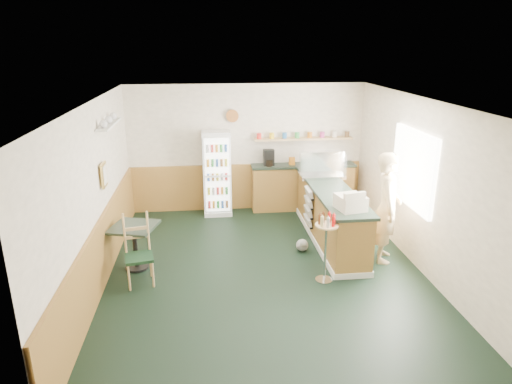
{
  "coord_description": "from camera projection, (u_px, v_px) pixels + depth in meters",
  "views": [
    {
      "loc": [
        -0.86,
        -6.5,
        3.51
      ],
      "look_at": [
        -0.07,
        0.6,
        1.15
      ],
      "focal_mm": 32.0,
      "sensor_mm": 36.0,
      "label": 1
    }
  ],
  "objects": [
    {
      "name": "room_envelope",
      "position": [
        246.0,
        168.0,
        7.52
      ],
      "size": [
        5.04,
        6.02,
        2.72
      ],
      "color": "white",
      "rests_on": "ground"
    },
    {
      "name": "newspaper_rack",
      "position": [
        309.0,
        207.0,
        8.47
      ],
      "size": [
        0.09,
        0.45,
        0.72
      ],
      "color": "black",
      "rests_on": "ground"
    },
    {
      "name": "condiment_stand",
      "position": [
        326.0,
        238.0,
        6.83
      ],
      "size": [
        0.35,
        0.35,
        1.08
      ],
      "rotation": [
        0.0,
        0.0,
        0.11
      ],
      "color": "silver",
      "rests_on": "ground"
    },
    {
      "name": "back_counter",
      "position": [
        302.0,
        185.0,
        9.93
      ],
      "size": [
        2.24,
        0.42,
        1.69
      ],
      "color": "#A57735",
      "rests_on": "ground"
    },
    {
      "name": "cafe_table",
      "position": [
        135.0,
        239.0,
        7.28
      ],
      "size": [
        0.83,
        0.83,
        0.74
      ],
      "rotation": [
        0.0,
        0.0,
        -0.28
      ],
      "color": "black",
      "rests_on": "ground"
    },
    {
      "name": "cafe_chair",
      "position": [
        139.0,
        247.0,
        6.88
      ],
      "size": [
        0.48,
        0.48,
        1.09
      ],
      "rotation": [
        0.0,
        0.0,
        0.2
      ],
      "color": "black",
      "rests_on": "ground"
    },
    {
      "name": "shopkeeper",
      "position": [
        387.0,
        208.0,
        7.46
      ],
      "size": [
        0.62,
        0.73,
        1.85
      ],
      "primitive_type": "imported",
      "rotation": [
        0.0,
        0.0,
        1.25
      ],
      "color": "tan",
      "rests_on": "ground"
    },
    {
      "name": "dog_doorstop",
      "position": [
        302.0,
        245.0,
        7.99
      ],
      "size": [
        0.21,
        0.28,
        0.26
      ],
      "rotation": [
        0.0,
        0.0,
        0.35
      ],
      "color": "gray",
      "rests_on": "ground"
    },
    {
      "name": "drinks_fridge",
      "position": [
        217.0,
        173.0,
        9.57
      ],
      "size": [
        0.58,
        0.52,
        1.77
      ],
      "color": "white",
      "rests_on": "ground"
    },
    {
      "name": "cash_register",
      "position": [
        350.0,
        202.0,
        7.12
      ],
      "size": [
        0.47,
        0.49,
        0.23
      ],
      "primitive_type": "cube",
      "rotation": [
        0.0,
        0.0,
        0.2
      ],
      "color": "beige",
      "rests_on": "service_counter"
    },
    {
      "name": "ground",
      "position": [
        264.0,
        271.0,
        7.33
      ],
      "size": [
        6.0,
        6.0,
        0.0
      ],
      "primitive_type": "plane",
      "color": "black",
      "rests_on": "ground"
    },
    {
      "name": "service_counter",
      "position": [
        330.0,
        217.0,
        8.34
      ],
      "size": [
        0.68,
        3.01,
        1.01
      ],
      "color": "#A57735",
      "rests_on": "ground"
    },
    {
      "name": "display_case",
      "position": [
        322.0,
        165.0,
        8.78
      ],
      "size": [
        0.85,
        0.45,
        0.48
      ],
      "color": "silver",
      "rests_on": "service_counter"
    }
  ]
}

